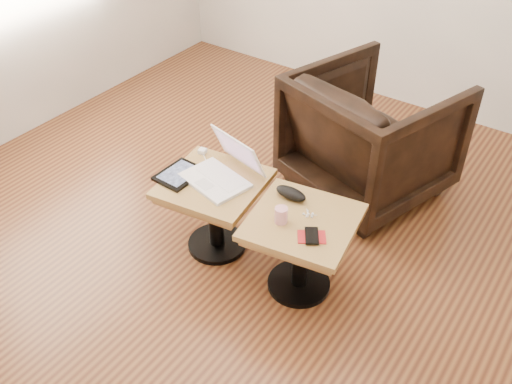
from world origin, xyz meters
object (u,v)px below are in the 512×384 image
Objects in this scene: laptop at (223,171)px; armchair at (371,135)px; side_table_right at (302,237)px; striped_cup at (281,215)px; side_table_left at (214,198)px.

armchair is at bearing 79.35° from laptop.
side_table_right is 0.19m from striped_cup.
side_table_right is 7.11× the size of striped_cup.
laptop reaches higher than side_table_right.
side_table_right is at bearing -7.43° from side_table_left.
striped_cup is 0.09× the size of armchair.
armchair is at bearing 58.04° from side_table_left.
laptop is 0.47× the size of armchair.
striped_cup is (0.45, -0.12, -0.01)m from laptop.
striped_cup is at bearing -1.80° from laptop.
side_table_left is 0.98× the size of side_table_right.
armchair reaches higher than side_table_right.
side_table_right is (0.55, 0.01, 0.00)m from side_table_left.
side_table_left is at bearing 83.52° from armchair.
striped_cup reaches higher than side_table_right.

